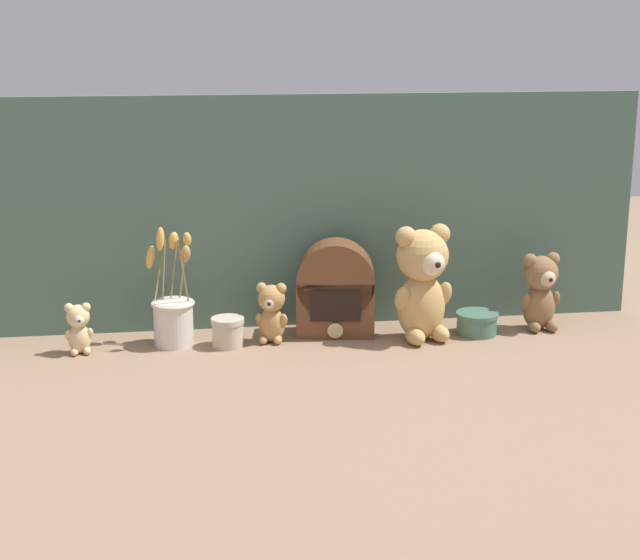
% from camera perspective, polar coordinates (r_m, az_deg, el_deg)
% --- Properties ---
extents(ground_plane, '(4.00, 4.00, 0.00)m').
position_cam_1_polar(ground_plane, '(2.58, 0.06, -3.63)').
color(ground_plane, '#8E7056').
extents(backdrop_wall, '(1.82, 0.02, 0.63)m').
position_cam_1_polar(backdrop_wall, '(2.67, -0.46, 3.98)').
color(backdrop_wall, '#4C6B5B').
rests_on(backdrop_wall, ground).
extents(teddy_bear_large, '(0.17, 0.16, 0.31)m').
position_cam_1_polar(teddy_bear_large, '(2.57, 5.99, -0.04)').
color(teddy_bear_large, tan).
rests_on(teddy_bear_large, ground).
extents(teddy_bear_medium, '(0.12, 0.11, 0.21)m').
position_cam_1_polar(teddy_bear_medium, '(2.73, 12.70, -0.56)').
color(teddy_bear_medium, olive).
rests_on(teddy_bear_medium, ground).
extents(teddy_bear_small, '(0.09, 0.08, 0.16)m').
position_cam_1_polar(teddy_bear_small, '(2.56, -2.84, -1.84)').
color(teddy_bear_small, tan).
rests_on(teddy_bear_small, ground).
extents(teddy_bear_tiny, '(0.07, 0.07, 0.13)m').
position_cam_1_polar(teddy_bear_tiny, '(2.55, -13.86, -2.68)').
color(teddy_bear_tiny, '#DBBC84').
rests_on(teddy_bear_tiny, ground).
extents(flower_vase, '(0.13, 0.11, 0.31)m').
position_cam_1_polar(flower_vase, '(2.57, -8.54, -1.98)').
color(flower_vase, silver).
rests_on(flower_vase, ground).
extents(vintage_radio, '(0.22, 0.14, 0.26)m').
position_cam_1_polar(vintage_radio, '(2.62, 0.91, -0.65)').
color(vintage_radio, brown).
rests_on(vintage_radio, ground).
extents(decorative_tin_tall, '(0.11, 0.11, 0.06)m').
position_cam_1_polar(decorative_tin_tall, '(2.67, 9.11, -2.49)').
color(decorative_tin_tall, '#47705B').
rests_on(decorative_tin_tall, ground).
extents(decorative_tin_short, '(0.09, 0.09, 0.08)m').
position_cam_1_polar(decorative_tin_short, '(2.55, -5.39, -3.02)').
color(decorative_tin_short, beige).
rests_on(decorative_tin_short, ground).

